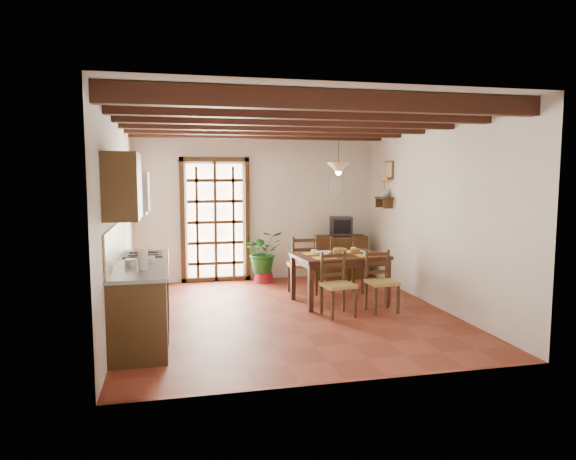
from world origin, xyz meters
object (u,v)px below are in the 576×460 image
object	(u,v)px
kitchen_counter	(142,298)
pendant_lamp	(338,167)
potted_plant	(264,251)
chair_far_left	(303,276)
sideboard	(341,257)
chair_near_right	(381,293)
dining_table	(340,261)
chair_near_left	(338,296)
chair_far_right	(340,273)
crt_tv	(341,226)

from	to	relation	value
kitchen_counter	pendant_lamp	world-z (taller)	pendant_lamp
potted_plant	chair_far_left	bearing A→B (deg)	-66.10
sideboard	pendant_lamp	size ratio (longest dim) A/B	1.13
chair_far_left	potted_plant	bearing A→B (deg)	-63.81
chair_near_right	chair_far_left	xyz separation A→B (m)	(-0.83, 1.32, 0.03)
kitchen_counter	sideboard	xyz separation A→B (m)	(3.50, 2.83, -0.07)
dining_table	chair_far_left	distance (m)	0.85
chair_near_left	pendant_lamp	xyz separation A→B (m)	(0.27, 0.83, 1.80)
chair_far_right	dining_table	bearing A→B (deg)	77.22
potted_plant	chair_near_left	bearing A→B (deg)	-75.93
chair_far_left	chair_far_right	xyz separation A→B (m)	(0.68, 0.07, -0.01)
sideboard	dining_table	bearing A→B (deg)	-104.41
crt_tv	potted_plant	xyz separation A→B (m)	(-1.50, -0.06, -0.43)
chair_near_left	sideboard	size ratio (longest dim) A/B	0.93
sideboard	pendant_lamp	distance (m)	2.44
chair_far_left	dining_table	bearing A→B (deg)	124.50
chair_near_left	chair_far_right	world-z (taller)	chair_far_right
chair_far_left	pendant_lamp	bearing A→B (deg)	128.89
pendant_lamp	dining_table	bearing A→B (deg)	-90.00
sideboard	pendant_lamp	xyz separation A→B (m)	(-0.62, -1.67, 1.67)
dining_table	crt_tv	xyz separation A→B (m)	(0.62, 1.77, 0.35)
pendant_lamp	chair_far_left	bearing A→B (deg)	126.60
kitchen_counter	chair_far_left	bearing A→B (deg)	34.80
kitchen_counter	dining_table	bearing A→B (deg)	20.09
chair_near_right	dining_table	bearing A→B (deg)	119.07
kitchen_counter	chair_far_right	bearing A→B (deg)	29.58
kitchen_counter	pendant_lamp	distance (m)	3.49
chair_near_left	crt_tv	world-z (taller)	crt_tv
crt_tv	potted_plant	world-z (taller)	potted_plant
sideboard	kitchen_counter	bearing A→B (deg)	-136.23
chair_near_left	potted_plant	world-z (taller)	potted_plant
chair_near_right	pendant_lamp	xyz separation A→B (m)	(-0.41, 0.76, 1.80)
chair_near_left	sideboard	bearing A→B (deg)	60.71
sideboard	crt_tv	xyz separation A→B (m)	(0.00, -0.01, 0.60)
dining_table	pendant_lamp	world-z (taller)	pendant_lamp
chair_far_left	pendant_lamp	xyz separation A→B (m)	(0.42, -0.56, 1.77)
potted_plant	chair_near_right	bearing A→B (deg)	-61.34
chair_near_right	chair_far_right	bearing A→B (deg)	93.14
chair_far_right	pendant_lamp	world-z (taller)	pendant_lamp
chair_near_left	sideboard	xyz separation A→B (m)	(0.89, 2.50, 0.13)
chair_far_left	potted_plant	xyz separation A→B (m)	(-0.46, 1.05, 0.26)
kitchen_counter	pendant_lamp	size ratio (longest dim) A/B	2.66
chair_far_right	pendant_lamp	xyz separation A→B (m)	(-0.26, -0.63, 1.78)
potted_plant	pendant_lamp	size ratio (longest dim) A/B	2.37
dining_table	crt_tv	bearing A→B (deg)	64.67
dining_table	sideboard	bearing A→B (deg)	64.73
sideboard	pendant_lamp	world-z (taller)	pendant_lamp
dining_table	potted_plant	bearing A→B (deg)	111.29
kitchen_counter	dining_table	size ratio (longest dim) A/B	1.55
kitchen_counter	dining_table	world-z (taller)	kitchen_counter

